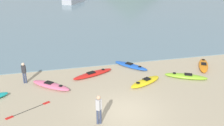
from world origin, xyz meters
The scene contains 12 objects.
ground_plane centered at (0.00, 0.00, 0.00)m, with size 400.00×400.00×0.00m, color tan.
bay_water centered at (0.00, 42.16, 0.03)m, with size 160.00×70.00×0.06m, color slate.
kayak_on_sand_0 centered at (-1.05, 5.45, 0.13)m, with size 3.39×1.92×0.30m.
kayak_on_sand_1 centered at (8.00, 4.91, 0.17)m, with size 2.14×2.99×0.38m.
kayak_on_sand_2 centered at (-4.21, 4.16, 0.16)m, with size 2.84×2.57×0.37m.
kayak_on_sand_3 centered at (2.24, 6.32, 0.13)m, with size 2.52×2.86×0.31m.
kayak_on_sand_4 centered at (5.59, 3.33, 0.16)m, with size 3.07×2.11×0.36m.
kayak_on_sand_5 centered at (2.33, 3.17, 0.16)m, with size 2.83×1.98×0.36m.
person_near_foreground centered at (-1.77, -0.78, 0.98)m, with size 0.35×0.31×1.72m.
person_near_waterline centered at (-5.97, 5.30, 0.89)m, with size 0.32×0.21×1.56m.
moored_boat_1 centered at (0.98, 39.68, 0.52)m, with size 4.73×5.66×0.93m.
loose_paddle centered at (-5.55, 1.50, 0.01)m, with size 2.50×1.54×0.03m.
Camera 1 is at (-3.89, -12.51, 8.35)m, focal length 42.00 mm.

